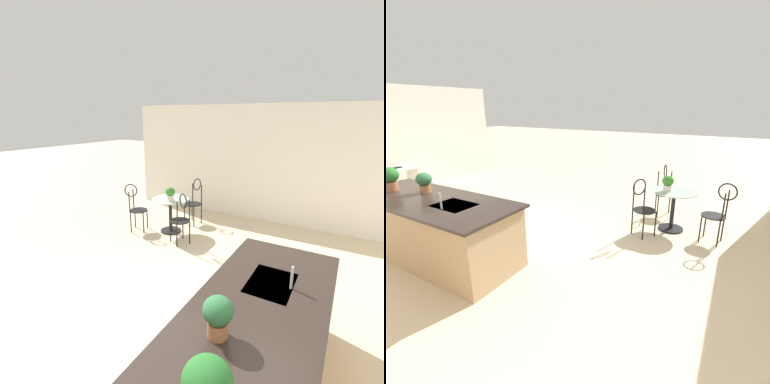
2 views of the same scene
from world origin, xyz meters
The scene contains 12 objects.
ground_plane centered at (0.00, 0.00, 0.00)m, with size 40.00×40.00×0.00m, color beige.
kitchen_island centered at (0.30, 0.85, 0.46)m, with size 2.80×1.06×0.92m.
bistro_table centered at (-2.56, -1.88, 0.45)m, with size 0.80×0.80×0.74m.
chair_near_window centered at (-3.29, -1.71, 0.57)m, with size 0.51×0.44×1.04m.
chair_by_island centered at (-2.24, -2.56, 0.57)m, with size 0.50×0.52×1.04m.
chair_toward_desk centered at (-2.15, -1.35, 0.57)m, with size 0.52×0.52×1.04m.
sink_faucet centered at (-0.25, 1.03, 1.03)m, with size 0.02×0.02×0.22m, color #B2B5BA.
writing_desk centered at (3.65, -0.27, 0.51)m, with size 0.60×1.20×0.74m.
keyboard centered at (3.67, -0.37, 0.75)m, with size 0.16×0.44×0.03m.
potted_plant_on_table centered at (-2.45, -1.80, 0.90)m, with size 0.20×0.20×0.28m.
potted_plant_counter_far centered at (1.15, 0.89, 1.13)m, with size 0.26×0.26×0.37m.
potted_plant_counter_near centered at (0.60, 0.70, 1.10)m, with size 0.22×0.22×0.31m.
Camera 2 is at (-3.41, 3.06, 2.19)m, focal length 26.11 mm.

